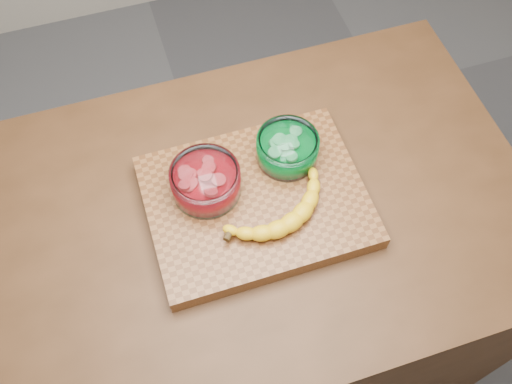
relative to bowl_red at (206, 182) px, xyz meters
name	(u,v)px	position (x,y,z in m)	size (l,w,h in m)	color
ground	(256,331)	(0.09, -0.05, -0.97)	(3.50, 3.50, 0.00)	#57575C
counter	(256,284)	(0.09, -0.05, -0.52)	(1.20, 0.80, 0.90)	#472A15
cutting_board	(256,202)	(0.09, -0.05, -0.05)	(0.45, 0.35, 0.04)	brown
bowl_red	(206,182)	(0.00, 0.00, 0.00)	(0.14, 0.14, 0.07)	white
bowl_green	(287,148)	(0.19, 0.03, 0.00)	(0.13, 0.13, 0.06)	white
banana	(275,207)	(0.12, -0.09, -0.01)	(0.26, 0.16, 0.04)	gold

